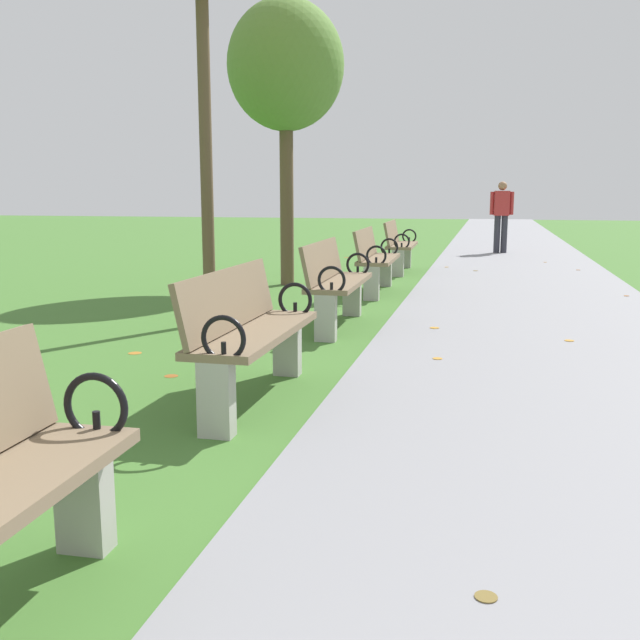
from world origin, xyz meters
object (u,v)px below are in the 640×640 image
pedestrian_walking (501,213)px  park_bench_5 (375,258)px  tree_3 (286,68)px  park_bench_4 (335,281)px  park_bench_3 (249,331)px  park_bench_6 (399,245)px

pedestrian_walking → park_bench_5: bearing=-104.1°
tree_3 → pedestrian_walking: bearing=63.7°
tree_3 → pedestrian_walking: (3.25, 6.58, -2.27)m
park_bench_5 → tree_3: size_ratio=0.39×
park_bench_5 → park_bench_4: bearing=-90.0°
park_bench_3 → pedestrian_walking: (1.80, 12.69, 0.44)m
tree_3 → park_bench_4: bearing=-66.3°
park_bench_4 → pedestrian_walking: pedestrian_walking is taller
park_bench_6 → tree_3: 3.76m
park_bench_3 → park_bench_5: same height
park_bench_5 → tree_3: tree_3 is taller
park_bench_4 → park_bench_6: same height
park_bench_3 → park_bench_4: (0.00, 2.80, 0.00)m
park_bench_4 → park_bench_5: same height
park_bench_4 → pedestrian_walking: size_ratio=0.99×
park_bench_4 → tree_3: 4.52m
park_bench_6 → tree_3: tree_3 is taller
tree_3 → park_bench_6: bearing=56.1°
park_bench_5 → pedestrian_walking: size_ratio=0.99×
park_bench_4 → park_bench_3: bearing=-90.0°
park_bench_3 → park_bench_4: same height
park_bench_3 → park_bench_6: size_ratio=0.99×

